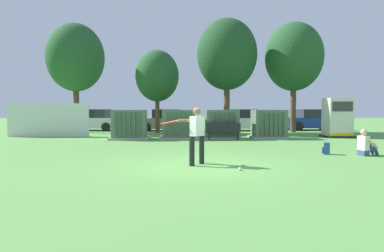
% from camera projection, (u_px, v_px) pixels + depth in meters
% --- Properties ---
extents(ground_plane, '(96.00, 96.00, 0.00)m').
position_uv_depth(ground_plane, '(197.00, 166.00, 10.05)').
color(ground_plane, '#5B9947').
extents(fence_panel, '(4.80, 0.12, 2.00)m').
position_uv_depth(fence_panel, '(48.00, 120.00, 20.13)').
color(fence_panel, silver).
rests_on(fence_panel, ground).
extents(transformer_west, '(2.10, 1.70, 1.62)m').
position_uv_depth(transformer_west, '(130.00, 125.00, 18.60)').
color(transformer_west, '#9E9B93').
rests_on(transformer_west, ground).
extents(transformer_mid_west, '(2.10, 1.70, 1.62)m').
position_uv_depth(transformer_mid_west, '(179.00, 125.00, 18.78)').
color(transformer_mid_west, '#9E9B93').
rests_on(transformer_mid_west, ground).
extents(transformer_mid_east, '(2.10, 1.70, 1.62)m').
position_uv_depth(transformer_mid_east, '(222.00, 125.00, 18.98)').
color(transformer_mid_east, '#9E9B93').
rests_on(transformer_mid_east, ground).
extents(transformer_east, '(2.10, 1.70, 1.62)m').
position_uv_depth(transformer_east, '(269.00, 124.00, 19.16)').
color(transformer_east, '#9E9B93').
rests_on(transformer_east, ground).
extents(generator_enclosure, '(1.60, 1.40, 2.30)m').
position_uv_depth(generator_enclosure, '(337.00, 118.00, 19.82)').
color(generator_enclosure, '#262626').
rests_on(generator_enclosure, ground).
extents(park_bench, '(1.84, 0.64, 0.92)m').
position_uv_depth(park_bench, '(224.00, 130.00, 18.00)').
color(park_bench, black).
rests_on(park_bench, ground).
extents(batter, '(1.37, 1.26, 1.74)m').
position_uv_depth(batter, '(195.00, 133.00, 10.18)').
color(batter, black).
rests_on(batter, ground).
extents(sports_ball, '(0.09, 0.09, 0.09)m').
position_uv_depth(sports_ball, '(240.00, 169.00, 9.25)').
color(sports_ball, white).
rests_on(sports_ball, ground).
extents(seated_spectator, '(0.78, 0.63, 0.96)m').
position_uv_depth(seated_spectator, '(366.00, 145.00, 12.17)').
color(seated_spectator, '#384C75').
rests_on(seated_spectator, ground).
extents(backpack, '(0.34, 0.37, 0.44)m').
position_uv_depth(backpack, '(326.00, 149.00, 12.49)').
color(backpack, '#264C8C').
rests_on(backpack, ground).
extents(tree_left, '(3.99, 3.99, 7.62)m').
position_uv_depth(tree_left, '(75.00, 58.00, 23.53)').
color(tree_left, '#4C3828').
rests_on(tree_left, ground).
extents(tree_center_left, '(3.00, 3.00, 5.74)m').
position_uv_depth(tree_center_left, '(157.00, 76.00, 23.37)').
color(tree_center_left, brown).
rests_on(tree_center_left, ground).
extents(tree_center_right, '(4.07, 4.07, 7.78)m').
position_uv_depth(tree_center_right, '(227.00, 55.00, 22.89)').
color(tree_center_right, brown).
rests_on(tree_center_right, ground).
extents(tree_right, '(4.04, 4.04, 7.72)m').
position_uv_depth(tree_right, '(294.00, 57.00, 23.64)').
color(tree_right, brown).
rests_on(tree_right, ground).
extents(parked_car_leftmost, '(4.40, 2.36, 1.62)m').
position_uv_depth(parked_car_leftmost, '(94.00, 121.00, 25.88)').
color(parked_car_leftmost, silver).
rests_on(parked_car_leftmost, ground).
extents(parked_car_left_of_center, '(4.27, 2.06, 1.62)m').
position_uv_depth(parked_car_left_of_center, '(166.00, 121.00, 25.46)').
color(parked_car_left_of_center, gray).
rests_on(parked_car_left_of_center, ground).
extents(parked_car_right_of_center, '(4.33, 2.20, 1.62)m').
position_uv_depth(parked_car_right_of_center, '(241.00, 121.00, 25.72)').
color(parked_car_right_of_center, silver).
rests_on(parked_car_right_of_center, ground).
extents(parked_car_rightmost, '(4.29, 2.09, 1.62)m').
position_uv_depth(parked_car_rightmost, '(311.00, 120.00, 26.35)').
color(parked_car_rightmost, navy).
rests_on(parked_car_rightmost, ground).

